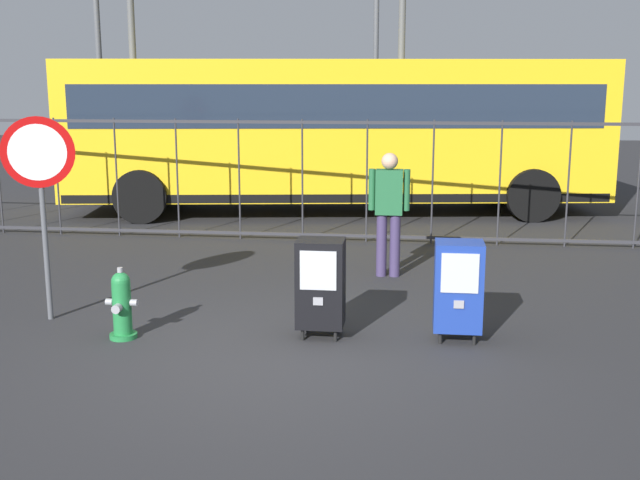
{
  "coord_description": "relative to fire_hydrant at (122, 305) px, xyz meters",
  "views": [
    {
      "loc": [
        1.31,
        -6.92,
        2.57
      ],
      "look_at": [
        0.3,
        1.2,
        0.9
      ],
      "focal_mm": 43.27,
      "sensor_mm": 36.0,
      "label": 1
    }
  ],
  "objects": [
    {
      "name": "newspaper_box_primary",
      "position": [
        2.01,
        0.3,
        0.22
      ],
      "size": [
        0.48,
        0.42,
        1.02
      ],
      "color": "black",
      "rests_on": "ground_plane"
    },
    {
      "name": "street_light_far_left",
      "position": [
        -4.41,
        10.31,
        3.61
      ],
      "size": [
        0.32,
        0.32,
        6.81
      ],
      "color": "#4C4F54",
      "rests_on": "ground_plane"
    },
    {
      "name": "pedestrian",
      "position": [
        2.6,
        2.95,
        0.6
      ],
      "size": [
        0.55,
        0.22,
        1.67
      ],
      "color": "#382D51",
      "rests_on": "ground_plane"
    },
    {
      "name": "fire_hydrant",
      "position": [
        0.0,
        0.0,
        0.0
      ],
      "size": [
        0.33,
        0.32,
        0.75
      ],
      "color": "#1E7238",
      "rests_on": "ground_plane"
    },
    {
      "name": "bus_near",
      "position": [
        1.32,
        8.2,
        1.36
      ],
      "size": [
        10.75,
        4.0,
        3.0
      ],
      "rotation": [
        0.0,
        0.0,
        0.15
      ],
      "color": "gold",
      "rests_on": "ground_plane"
    },
    {
      "name": "stop_sign",
      "position": [
        -1.05,
        0.52,
        1.25
      ],
      "size": [
        0.71,
        0.31,
        2.23
      ],
      "color": "#4C4F54",
      "rests_on": "ground_plane"
    },
    {
      "name": "ground_plane",
      "position": [
        1.63,
        -0.32,
        -0.35
      ],
      "size": [
        60.0,
        60.0,
        0.0
      ],
      "primitive_type": "plane",
      "color": "#262628"
    },
    {
      "name": "fence_barrier",
      "position": [
        1.63,
        5.2,
        0.67
      ],
      "size": [
        18.03,
        0.04,
        2.0
      ],
      "color": "#2D2D33",
      "rests_on": "ground_plane"
    },
    {
      "name": "newspaper_box_secondary",
      "position": [
        3.39,
        0.36,
        0.22
      ],
      "size": [
        0.48,
        0.42,
        1.02
      ],
      "color": "black",
      "rests_on": "ground_plane"
    },
    {
      "name": "street_light_near_right",
      "position": [
        1.86,
        13.04,
        4.19
      ],
      "size": [
        0.32,
        0.32,
        7.94
      ],
      "color": "#4C4F54",
      "rests_on": "ground_plane"
    },
    {
      "name": "street_light_far_right",
      "position": [
        -2.73,
        7.99,
        3.56
      ],
      "size": [
        0.32,
        0.32,
        6.71
      ],
      "color": "#4C4F54",
      "rests_on": "ground_plane"
    }
  ]
}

